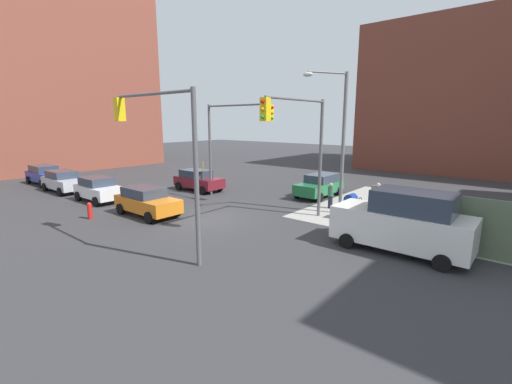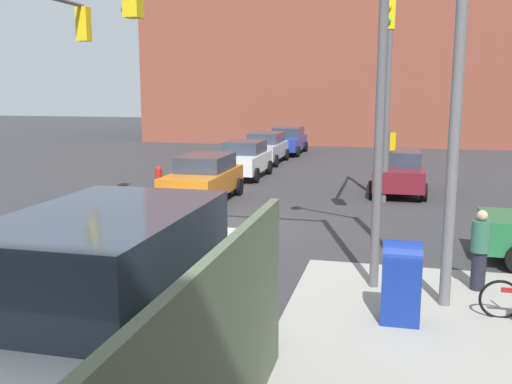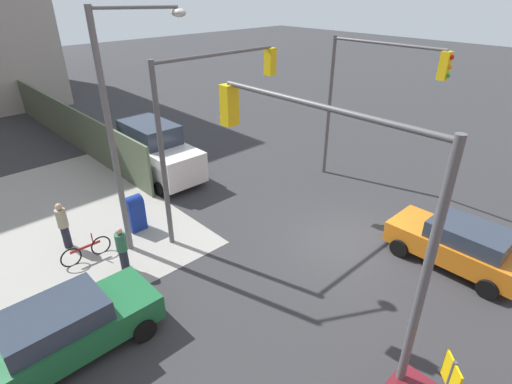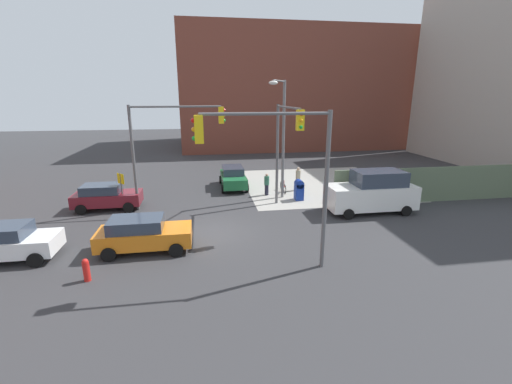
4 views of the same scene
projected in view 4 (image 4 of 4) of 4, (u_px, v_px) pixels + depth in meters
ground_plane at (212, 232)px, 18.21m from camera, size 120.00×120.00×0.00m
sidewalk_corner at (318, 184)px, 28.12m from camera, size 12.00×12.00×0.01m
construction_fence at (491, 182)px, 23.88m from camera, size 23.04×0.12×2.40m
building_warehouse_north at (293, 91)px, 50.42m from camera, size 32.00×18.00×15.45m
smokestack at (394, 93)px, 48.82m from camera, size 1.80×1.80×14.79m
traffic_signal_nw_corner at (169, 136)px, 20.88m from camera, size 5.78×0.36×6.50m
traffic_signal_se_corner at (278, 161)px, 13.05m from camera, size 5.27×0.36×6.50m
traffic_signal_ne_corner at (285, 138)px, 19.96m from camera, size 0.36×5.38×6.50m
street_lamp_corner at (282, 131)px, 22.90m from camera, size 1.57×2.36×8.00m
warning_sign_two_way at (121, 185)px, 21.31m from camera, size 0.48×0.48×2.40m
mailbox_blue at (299, 189)px, 23.69m from camera, size 0.56×0.64×1.43m
fire_hydrant at (86, 269)px, 13.33m from camera, size 0.26×0.26×0.94m
sedan_maroon at (106, 196)px, 21.73m from camera, size 4.08×2.02×1.62m
hatchback_green at (233, 177)px, 26.90m from camera, size 2.02×4.29×1.62m
sedan_orange at (143, 234)px, 15.86m from camera, size 4.26×2.02×1.62m
sedan_white at (9, 242)px, 14.96m from camera, size 3.81×2.02×1.62m
van_white_delivery at (372, 192)px, 21.07m from camera, size 5.40×2.32×2.62m
pedestrian_crossing at (267, 184)px, 24.80m from camera, size 0.36×0.36×1.61m
pedestrian_waiting at (298, 178)px, 26.01m from camera, size 0.36×0.36×1.80m
bicycle_leaning_on_fence at (283, 187)px, 25.80m from camera, size 0.05×1.75×0.97m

